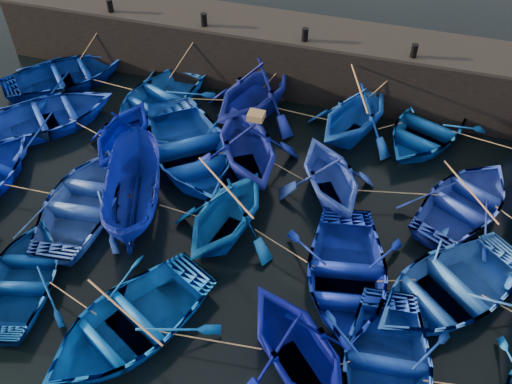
# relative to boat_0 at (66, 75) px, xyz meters

# --- Properties ---
(ground) EXTENTS (120.00, 120.00, 0.00)m
(ground) POSITION_rel_boat_0_xyz_m (9.54, -7.74, -0.52)
(ground) COLOR black
(ground) RESTS_ON ground
(quay_wall) EXTENTS (26.00, 2.50, 2.50)m
(quay_wall) POSITION_rel_boat_0_xyz_m (9.54, 2.76, 0.73)
(quay_wall) COLOR black
(quay_wall) RESTS_ON ground
(quay_top) EXTENTS (26.00, 2.50, 0.12)m
(quay_top) POSITION_rel_boat_0_xyz_m (9.54, 2.76, 2.04)
(quay_top) COLOR black
(quay_top) RESTS_ON quay_wall
(bollard_0) EXTENTS (0.24, 0.24, 0.50)m
(bollard_0) POSITION_rel_boat_0_xyz_m (1.54, 1.86, 2.35)
(bollard_0) COLOR black
(bollard_0) RESTS_ON quay_top
(bollard_1) EXTENTS (0.24, 0.24, 0.50)m
(bollard_1) POSITION_rel_boat_0_xyz_m (5.54, 1.86, 2.35)
(bollard_1) COLOR black
(bollard_1) RESTS_ON quay_top
(bollard_2) EXTENTS (0.24, 0.24, 0.50)m
(bollard_2) POSITION_rel_boat_0_xyz_m (9.54, 1.86, 2.35)
(bollard_2) COLOR black
(bollard_2) RESTS_ON quay_top
(bollard_3) EXTENTS (0.24, 0.24, 0.50)m
(bollard_3) POSITION_rel_boat_0_xyz_m (13.54, 1.86, 2.35)
(bollard_3) COLOR black
(bollard_3) RESTS_ON quay_top
(boat_0) EXTENTS (6.09, 6.06, 1.04)m
(boat_0) POSITION_rel_boat_0_xyz_m (0.00, 0.00, 0.00)
(boat_0) COLOR navy
(boat_0) RESTS_ON ground
(boat_1) EXTENTS (4.65, 5.52, 0.98)m
(boat_1) POSITION_rel_boat_0_xyz_m (4.22, -0.26, -0.03)
(boat_1) COLOR #0C44A0
(boat_1) RESTS_ON ground
(boat_2) EXTENTS (5.20, 5.58, 2.39)m
(boat_2) POSITION_rel_boat_0_xyz_m (8.09, 0.21, 0.67)
(boat_2) COLOR navy
(boat_2) RESTS_ON ground
(boat_3) EXTENTS (4.81, 5.11, 2.14)m
(boat_3) POSITION_rel_boat_0_xyz_m (11.95, 0.04, 0.55)
(boat_3) COLOR #0C42AD
(boat_3) RESTS_ON ground
(boat_4) EXTENTS (5.01, 5.78, 1.00)m
(boat_4) POSITION_rel_boat_0_xyz_m (14.56, 0.67, -0.02)
(boat_4) COLOR #094794
(boat_4) RESTS_ON ground
(boat_6) EXTENTS (6.13, 6.16, 1.05)m
(boat_6) POSITION_rel_boat_0_xyz_m (0.80, -2.66, 0.01)
(boat_6) COLOR #0C2C9E
(boat_6) RESTS_ON ground
(boat_7) EXTENTS (3.27, 3.76, 1.94)m
(boat_7) POSITION_rel_boat_0_xyz_m (4.25, -3.24, 0.45)
(boat_7) COLOR #000E91
(boat_7) RESTS_ON ground
(boat_8) EXTENTS (6.74, 7.04, 1.19)m
(boat_8) POSITION_rel_boat_0_xyz_m (6.61, -3.03, 0.07)
(boat_8) COLOR #0B40B6
(boat_8) RESTS_ON ground
(boat_9) EXTENTS (5.52, 5.71, 2.31)m
(boat_9) POSITION_rel_boat_0_xyz_m (8.74, -2.86, 0.63)
(boat_9) COLOR navy
(boat_9) RESTS_ON ground
(boat_10) EXTENTS (4.80, 4.99, 2.02)m
(boat_10) POSITION_rel_boat_0_xyz_m (11.73, -3.38, 0.49)
(boat_10) COLOR blue
(boat_10) RESTS_ON ground
(boat_11) EXTENTS (5.07, 5.61, 0.96)m
(boat_11) POSITION_rel_boat_0_xyz_m (16.08, -2.85, -0.04)
(boat_11) COLOR #1F38A7
(boat_11) RESTS_ON ground
(boat_14) EXTENTS (4.00, 5.23, 1.01)m
(boat_14) POSITION_rel_boat_0_xyz_m (4.27, -6.35, -0.01)
(boat_14) COLOR blue
(boat_14) RESTS_ON ground
(boat_15) EXTENTS (3.13, 4.93, 1.79)m
(boat_15) POSITION_rel_boat_0_xyz_m (5.83, -5.83, 0.37)
(boat_15) COLOR navy
(boat_15) RESTS_ON ground
(boat_16) EXTENTS (4.20, 4.62, 2.10)m
(boat_16) POSITION_rel_boat_0_xyz_m (9.03, -5.97, 0.53)
(boat_16) COLOR #064992
(boat_16) RESTS_ON ground
(boat_17) EXTENTS (4.38, 5.52, 1.03)m
(boat_17) POSITION_rel_boat_0_xyz_m (12.88, -6.85, -0.00)
(boat_17) COLOR #0A1F93
(boat_17) RESTS_ON ground
(boat_18) EXTENTS (6.26, 6.37, 1.08)m
(boat_18) POSITION_rel_boat_0_xyz_m (15.71, -6.48, 0.02)
(boat_18) COLOR blue
(boat_18) RESTS_ON ground
(boat_21) EXTENTS (4.05, 4.91, 0.88)m
(boat_21) POSITION_rel_boat_0_xyz_m (4.07, -9.50, -0.08)
(boat_21) COLOR navy
(boat_21) RESTS_ON ground
(boat_22) EXTENTS (5.65, 6.26, 1.07)m
(boat_22) POSITION_rel_boat_0_xyz_m (7.63, -10.08, 0.01)
(boat_22) COLOR #0348A6
(boat_22) RESTS_ON ground
(boat_23) EXTENTS (5.39, 5.39, 2.16)m
(boat_23) POSITION_rel_boat_0_xyz_m (12.16, -9.80, 0.56)
(boat_23) COLOR #01087D
(boat_23) RESTS_ON ground
(boat_24) EXTENTS (3.89, 5.11, 1.00)m
(boat_24) POSITION_rel_boat_0_xyz_m (14.36, -9.50, -0.02)
(boat_24) COLOR #123AB2
(boat_24) RESTS_ON ground
(wooden_crate) EXTENTS (0.53, 0.45, 0.24)m
(wooden_crate) POSITION_rel_boat_0_xyz_m (9.04, -2.86, 1.90)
(wooden_crate) COLOR olive
(wooden_crate) RESTS_ON boat_9
(mooring_ropes) EXTENTS (18.71, 11.99, 2.10)m
(mooring_ropes) POSITION_rel_boat_0_xyz_m (9.44, -2.78, 0.34)
(mooring_ropes) COLOR tan
(mooring_ropes) RESTS_ON ground
(loose_oars) EXTENTS (10.71, 12.20, 1.24)m
(loose_oars) POSITION_rel_boat_0_xyz_m (11.17, -4.71, 1.07)
(loose_oars) COLOR #99724C
(loose_oars) RESTS_ON ground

